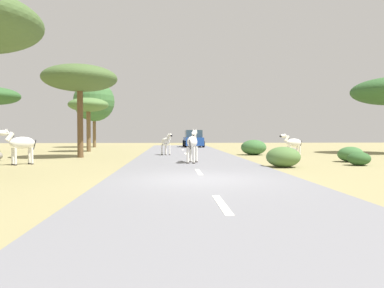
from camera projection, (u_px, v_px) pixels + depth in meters
The scene contains 16 objects.
ground_plane at pixel (201, 181), 11.09m from camera, with size 90.00×90.00×0.00m, color #8E8456.
road at pixel (204, 180), 11.10m from camera, with size 6.00×64.00×0.05m, color slate.
lane_markings at pixel (207, 183), 10.10m from camera, with size 0.16×56.00×0.01m.
zebra_0 at pixel (166, 142), 23.49m from camera, with size 0.86×1.43×1.44m.
zebra_1 at pixel (193, 142), 17.19m from camera, with size 0.70×1.69×1.62m.
zebra_2 at pixel (293, 143), 21.75m from camera, with size 1.51×0.67×1.46m.
zebra_3 at pixel (20, 143), 16.61m from camera, with size 1.40×1.39×1.65m.
car_0 at pixel (193, 139), 37.76m from camera, with size 2.11×4.39×1.74m.
tree_0 at pixel (88, 106), 28.80m from camera, with size 3.13×3.13×4.25m.
tree_4 at pixel (94, 101), 37.74m from camera, with size 4.18×4.18×6.87m.
tree_5 at pixel (80, 79), 21.58m from camera, with size 4.38×4.38×5.47m.
bush_0 at pixel (351, 154), 18.35m from camera, with size 1.28×1.15×0.77m, color #386633.
bush_1 at pixel (254, 147), 24.37m from camera, with size 1.69×1.52×1.01m, color #386633.
bush_2 at pixel (283, 157), 15.47m from camera, with size 1.45×1.31×0.87m, color #4C7038.
bush_3 at pixel (359, 159), 16.32m from camera, with size 1.02×0.92×0.61m, color #2D5628.
rock_3 at pixel (293, 150), 28.16m from camera, with size 0.63×0.47×0.34m, color gray.
Camera 1 is at (-0.89, -11.02, 1.43)m, focal length 34.19 mm.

